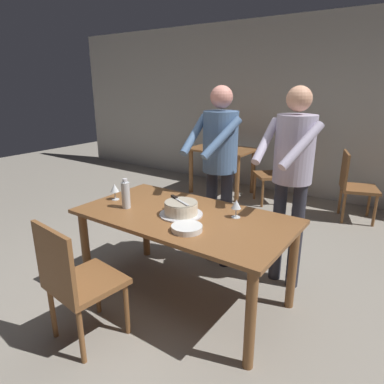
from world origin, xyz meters
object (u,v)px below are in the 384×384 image
at_px(cake_on_platter, 181,209).
at_px(water_bottle, 126,195).
at_px(main_dining_table, 184,227).
at_px(background_chair_1, 353,184).
at_px(wine_glass_far, 236,205).
at_px(person_standing_beside, 292,167).
at_px(background_chair_0, 276,171).
at_px(cake_knife, 177,198).
at_px(person_cutting_cake, 219,158).
at_px(plate_stack, 187,228).
at_px(chair_near_side, 76,279).
at_px(wine_glass_near, 115,188).
at_px(background_table, 222,158).

xyz_separation_m(cake_on_platter, water_bottle, (-0.47, -0.13, 0.06)).
relative_size(main_dining_table, background_chair_1, 1.88).
distance_m(wine_glass_far, person_standing_beside, 0.61).
bearing_deg(main_dining_table, background_chair_0, 96.14).
height_order(cake_knife, person_cutting_cake, person_cutting_cake).
bearing_deg(main_dining_table, plate_stack, -50.54).
xyz_separation_m(cake_knife, plate_stack, (0.28, -0.25, -0.10)).
relative_size(main_dining_table, chair_near_side, 1.88).
distance_m(main_dining_table, person_cutting_cake, 0.80).
distance_m(main_dining_table, person_standing_beside, 1.01).
bearing_deg(person_standing_beside, cake_knife, -134.54).
bearing_deg(background_chair_0, wine_glass_far, -75.61).
relative_size(background_chair_0, background_chair_1, 1.00).
bearing_deg(wine_glass_far, water_bottle, -158.68).
bearing_deg(chair_near_side, cake_on_platter, 71.25).
bearing_deg(background_chair_1, person_cutting_cake, -113.40).
xyz_separation_m(main_dining_table, wine_glass_near, (-0.71, -0.06, 0.21)).
bearing_deg(background_table, person_standing_beside, -48.01).
distance_m(wine_glass_far, water_bottle, 0.91).
height_order(chair_near_side, background_chair_1, same).
bearing_deg(background_chair_1, plate_stack, -101.44).
xyz_separation_m(main_dining_table, person_cutting_cake, (-0.08, 0.67, 0.43)).
relative_size(wine_glass_far, person_cutting_cake, 0.08).
bearing_deg(person_standing_beside, background_chair_1, 84.60).
relative_size(plate_stack, background_table, 0.22).
distance_m(cake_knife, chair_near_side, 0.94).
relative_size(chair_near_side, background_chair_0, 1.00).
relative_size(wine_glass_near, water_bottle, 0.58).
xyz_separation_m(water_bottle, background_table, (-0.72, 2.84, -0.29)).
distance_m(cake_on_platter, background_chair_1, 2.81).
bearing_deg(water_bottle, cake_knife, 21.43).
bearing_deg(plate_stack, wine_glass_far, 68.40).
xyz_separation_m(wine_glass_near, person_cutting_cake, (0.63, 0.72, 0.22)).
bearing_deg(water_bottle, background_table, 104.19).
bearing_deg(person_standing_beside, chair_near_side, -120.13).
relative_size(water_bottle, background_table, 0.25).
height_order(main_dining_table, wine_glass_near, wine_glass_near).
distance_m(plate_stack, person_cutting_cake, 0.99).
height_order(cake_on_platter, background_chair_1, background_chair_1).
relative_size(main_dining_table, background_chair_0, 1.88).
height_order(cake_knife, person_standing_beside, person_standing_beside).
height_order(wine_glass_far, background_table, wine_glass_far).
xyz_separation_m(cake_knife, water_bottle, (-0.40, -0.16, -0.00)).
relative_size(main_dining_table, wine_glass_far, 11.78).
bearing_deg(background_chair_0, cake_knife, -85.51).
relative_size(plate_stack, background_chair_1, 0.24).
bearing_deg(person_standing_beside, main_dining_table, -130.61).
distance_m(main_dining_table, cake_knife, 0.23).
relative_size(wine_glass_far, chair_near_side, 0.16).
bearing_deg(plate_stack, chair_near_side, -129.29).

